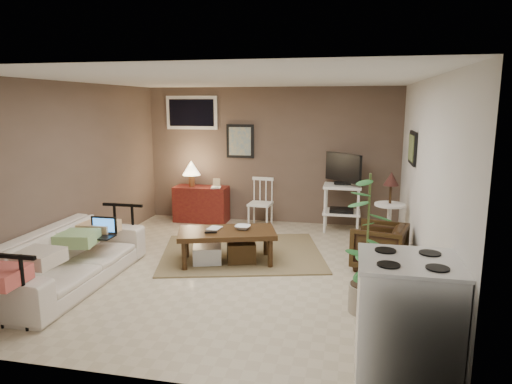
% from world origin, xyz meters
% --- Properties ---
extents(floor, '(5.00, 5.00, 0.00)m').
position_xyz_m(floor, '(0.00, 0.00, 0.00)').
color(floor, '#C1B293').
rests_on(floor, ground).
extents(art_back, '(0.50, 0.03, 0.60)m').
position_xyz_m(art_back, '(-0.55, 2.48, 1.45)').
color(art_back, black).
extents(art_right, '(0.03, 0.60, 0.45)m').
position_xyz_m(art_right, '(2.23, 1.05, 1.52)').
color(art_right, black).
extents(window, '(0.96, 0.03, 0.60)m').
position_xyz_m(window, '(-1.45, 2.48, 1.95)').
color(window, white).
extents(rug, '(2.62, 2.30, 0.02)m').
position_xyz_m(rug, '(-0.07, 0.59, 0.01)').
color(rug, olive).
rests_on(rug, floor).
extents(coffee_table, '(1.42, 1.01, 0.48)m').
position_xyz_m(coffee_table, '(-0.18, 0.17, 0.27)').
color(coffee_table, '#3E2A11').
rests_on(coffee_table, floor).
extents(sofa, '(0.65, 2.24, 0.88)m').
position_xyz_m(sofa, '(-1.80, -0.91, 0.44)').
color(sofa, silver).
rests_on(sofa, floor).
extents(sofa_pillows, '(0.43, 2.13, 0.15)m').
position_xyz_m(sofa_pillows, '(-1.75, -1.17, 0.54)').
color(sofa_pillows, beige).
rests_on(sofa_pillows, sofa).
extents(sofa_end_rails, '(0.60, 2.24, 0.75)m').
position_xyz_m(sofa_end_rails, '(-1.67, -0.91, 0.38)').
color(sofa_end_rails, black).
rests_on(sofa_end_rails, floor).
extents(laptop, '(0.34, 0.25, 0.23)m').
position_xyz_m(laptop, '(-1.58, -0.53, 0.57)').
color(laptop, black).
rests_on(laptop, sofa).
extents(red_console, '(0.96, 0.43, 1.11)m').
position_xyz_m(red_console, '(-1.24, 2.23, 0.38)').
color(red_console, maroon).
rests_on(red_console, floor).
extents(spindle_chair, '(0.41, 0.41, 0.84)m').
position_xyz_m(spindle_chair, '(-0.11, 2.13, 0.40)').
color(spindle_chair, white).
rests_on(spindle_chair, floor).
extents(tv_stand, '(0.61, 0.59, 1.31)m').
position_xyz_m(tv_stand, '(1.28, 2.13, 0.69)').
color(tv_stand, white).
rests_on(tv_stand, floor).
extents(side_table, '(0.43, 0.43, 1.16)m').
position_xyz_m(side_table, '(1.98, 1.19, 0.72)').
color(side_table, white).
rests_on(side_table, floor).
extents(armchair, '(0.73, 0.76, 0.65)m').
position_xyz_m(armchair, '(1.81, 0.39, 0.33)').
color(armchair, black).
rests_on(armchair, floor).
extents(potted_plant, '(0.37, 0.37, 1.47)m').
position_xyz_m(potted_plant, '(1.60, -0.94, 0.78)').
color(potted_plant, gray).
rests_on(potted_plant, floor).
extents(stove, '(0.75, 0.70, 0.98)m').
position_xyz_m(stove, '(1.87, -2.06, 0.49)').
color(stove, white).
rests_on(stove, floor).
extents(bowl, '(0.21, 0.05, 0.21)m').
position_xyz_m(bowl, '(0.02, 0.28, 0.56)').
color(bowl, '#3E2A11').
rests_on(bowl, coffee_table).
extents(book_table, '(0.17, 0.04, 0.22)m').
position_xyz_m(book_table, '(-0.44, 0.21, 0.57)').
color(book_table, '#3E2A11').
rests_on(book_table, coffee_table).
extents(book_console, '(0.17, 0.05, 0.23)m').
position_xyz_m(book_console, '(-1.00, 2.14, 0.75)').
color(book_console, '#3E2A11').
rests_on(book_console, red_console).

